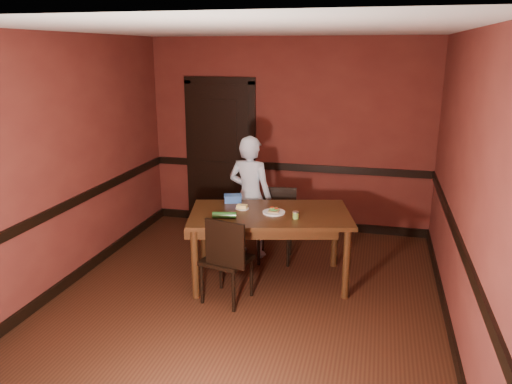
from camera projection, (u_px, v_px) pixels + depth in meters
The scene contains 22 objects.
floor at pixel (248, 295), 5.31m from camera, with size 4.00×4.50×0.01m, color black.
ceiling at pixel (247, 29), 4.56m from camera, with size 4.00×4.50×0.01m, color silver.
wall_back at pixel (288, 136), 7.03m from camera, with size 4.00×0.02×2.70m, color #58211A.
wall_front at pixel (146, 263), 2.83m from camera, with size 4.00×0.02×2.70m, color #58211A.
wall_left at pixel (69, 162), 5.40m from camera, with size 0.02×4.50×2.70m, color #58211A.
wall_right at pixel (463, 185), 4.47m from camera, with size 0.02×4.50×2.70m, color #58211A.
dado_back at pixel (288, 167), 7.14m from camera, with size 4.00×0.03×0.10m, color black.
dado_left at pixel (75, 202), 5.52m from camera, with size 0.03×4.50×0.10m, color black.
dado_right at pixel (455, 232), 4.60m from camera, with size 0.03×4.50×0.10m, color black.
baseboard_back at pixel (287, 222), 7.37m from camera, with size 4.00×0.03×0.12m, color black.
baseboard_left at pixel (82, 271), 5.75m from camera, with size 0.03×4.50×0.12m, color black.
baseboard_right at pixel (446, 313), 4.83m from camera, with size 0.03×4.50×0.12m, color black.
door at pixel (221, 151), 7.31m from camera, with size 1.05×0.07×2.20m.
dining_table at pixel (270, 247), 5.54m from camera, with size 1.73×0.97×0.81m, color #331C0C.
chair_far at pixel (275, 226), 6.09m from camera, with size 0.41×0.41×0.89m, color black, non-canonical shape.
chair_near at pixel (226, 258), 5.10m from camera, with size 0.44×0.44×0.93m, color black, non-canonical shape.
person at pixel (250, 197), 6.17m from camera, with size 0.56×0.37×1.53m, color silver.
sandwich_plate at pixel (274, 211), 5.41m from camera, with size 0.25×0.25×0.06m.
sauce_jar at pixel (296, 215), 5.23m from camera, with size 0.07×0.07×0.08m.
cheese_saucer at pixel (242, 207), 5.55m from camera, with size 0.15×0.15×0.05m.
food_tub at pixel (233, 198), 5.79m from camera, with size 0.24×0.20×0.09m.
wrapped_veg at pixel (224, 215), 5.23m from camera, with size 0.07×0.07×0.25m, color #1A4918.
Camera 1 is at (1.24, -4.64, 2.52)m, focal length 35.00 mm.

